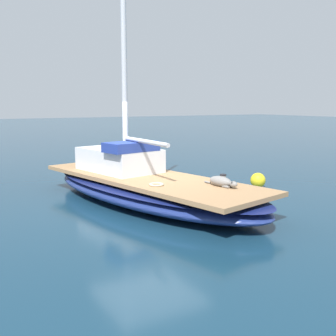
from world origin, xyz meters
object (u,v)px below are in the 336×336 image
(sailboat_main, at_px, (148,189))
(deck_winch, at_px, (223,179))
(mooring_buoy, at_px, (258,180))
(dog_grey, at_px, (222,182))
(coiled_rope, at_px, (156,184))

(sailboat_main, height_order, deck_winch, deck_winch)
(mooring_buoy, bearing_deg, dog_grey, -146.68)
(dog_grey, xyz_separation_m, mooring_buoy, (2.79, 1.83, -0.55))
(sailboat_main, height_order, dog_grey, dog_grey)
(deck_winch, bearing_deg, coiled_rope, 158.96)
(deck_winch, height_order, coiled_rope, deck_winch)
(dog_grey, bearing_deg, coiled_rope, 145.44)
(sailboat_main, relative_size, coiled_rope, 23.45)
(sailboat_main, bearing_deg, coiled_rope, -107.74)
(sailboat_main, height_order, coiled_rope, coiled_rope)
(mooring_buoy, bearing_deg, coiled_rope, -165.56)
(sailboat_main, distance_m, dog_grey, 2.12)
(sailboat_main, xyz_separation_m, dog_grey, (0.83, -1.90, 0.43))
(deck_winch, height_order, mooring_buoy, deck_winch)
(sailboat_main, bearing_deg, mooring_buoy, -1.05)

